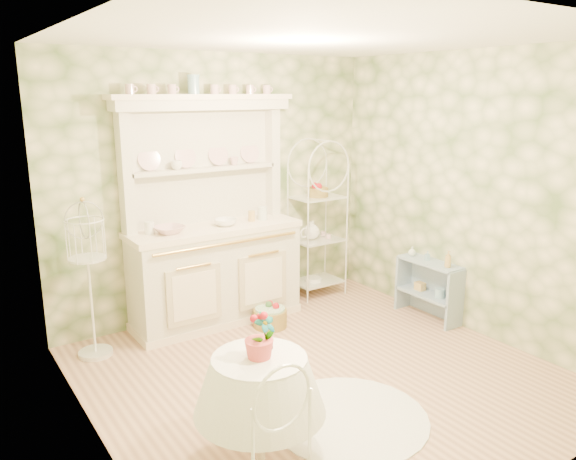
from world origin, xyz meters
TOP-DOWN VIEW (x-y plane):
  - floor at (0.00, 0.00)m, footprint 3.60×3.60m
  - ceiling at (0.00, 0.00)m, footprint 3.60×3.60m
  - wall_left at (-1.80, 0.00)m, footprint 3.60×3.60m
  - wall_right at (1.80, 0.00)m, footprint 3.60×3.60m
  - wall_back at (0.00, 1.80)m, footprint 3.60×3.60m
  - wall_front at (0.00, -1.80)m, footprint 3.60×3.60m
  - kitchen_dresser at (-0.20, 1.52)m, footprint 1.87×0.61m
  - bakers_rack at (1.15, 1.60)m, footprint 0.53×0.38m
  - side_shelf at (1.68, 0.37)m, footprint 0.37×0.78m
  - round_table at (-1.00, -0.67)m, footprint 0.95×0.95m
  - birdcage_stand at (-1.47, 1.43)m, footprint 0.36×0.36m
  - floor_basket at (0.17, 1.08)m, footprint 0.32×0.32m
  - lace_rug at (-0.23, -0.63)m, footprint 1.51×1.51m
  - bowl_floral at (-0.69, 1.50)m, footprint 0.32×0.32m
  - bowl_white at (-0.10, 1.47)m, footprint 0.25×0.25m
  - cup_left at (-0.50, 1.68)m, footprint 0.13×0.13m
  - cup_right at (0.13, 1.68)m, footprint 0.11×0.11m
  - potted_geranium at (-0.97, -0.69)m, footprint 0.17×0.13m
  - bottle_amber at (1.66, 0.13)m, footprint 0.07×0.07m
  - bottle_blue at (1.68, 0.41)m, footprint 0.06×0.06m
  - bottle_glass at (1.67, 0.61)m, footprint 0.11×0.11m

SIDE VIEW (x-z plane):
  - floor at x=0.00m, z-range 0.00..0.00m
  - lace_rug at x=-0.23m, z-range 0.00..0.01m
  - floor_basket at x=0.17m, z-range 0.00..0.20m
  - side_shelf at x=1.68m, z-range 0.00..0.64m
  - round_table at x=-1.00m, z-range 0.00..0.79m
  - bottle_glass at x=1.67m, z-range 0.59..0.70m
  - bottle_blue at x=1.68m, z-range 0.60..0.70m
  - bottle_amber at x=1.66m, z-range 0.60..0.77m
  - birdcage_stand at x=-1.47m, z-range 0.00..1.42m
  - bakers_rack at x=1.15m, z-range 0.00..1.68m
  - potted_geranium at x=-0.97m, z-range 0.71..0.99m
  - bowl_floral at x=-0.69m, z-range 0.98..1.05m
  - bowl_white at x=-0.10m, z-range 0.98..1.05m
  - kitchen_dresser at x=-0.20m, z-range 0.00..2.29m
  - wall_left at x=-1.80m, z-range 1.35..1.35m
  - wall_right at x=1.80m, z-range 1.35..1.35m
  - wall_back at x=0.00m, z-range 1.35..1.35m
  - wall_front at x=0.00m, z-range 1.35..1.35m
  - cup_left at x=-0.50m, z-range 1.57..1.65m
  - cup_right at x=0.13m, z-range 1.57..1.65m
  - ceiling at x=0.00m, z-range 2.70..2.70m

